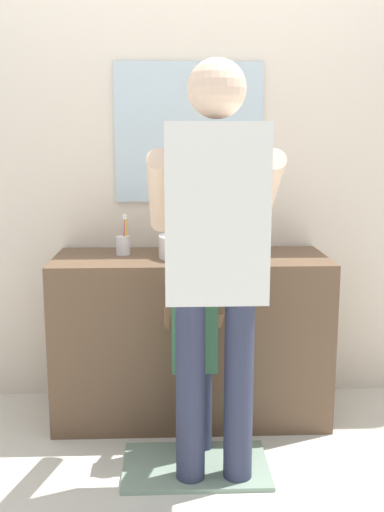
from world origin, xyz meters
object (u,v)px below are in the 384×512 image
object	(u,v)px
adult_parent	(215,240)
toothbrush_cup	(123,244)
soap_bottle	(256,241)
child_toddler	(194,343)

from	to	relation	value
adult_parent	toothbrush_cup	bearing A→B (deg)	121.07
toothbrush_cup	soap_bottle	bearing A→B (deg)	0.04
child_toddler	toothbrush_cup	bearing A→B (deg)	126.77
toothbrush_cup	child_toddler	world-z (taller)	toothbrush_cup
toothbrush_cup	child_toddler	size ratio (longest dim) A/B	0.23
soap_bottle	child_toddler	distance (m)	0.69
adult_parent	child_toddler	bearing A→B (deg)	107.50
toothbrush_cup	child_toddler	xyz separation A→B (m)	(0.34, -0.46, -0.38)
child_toddler	adult_parent	world-z (taller)	adult_parent
soap_bottle	adult_parent	size ratio (longest dim) A/B	0.10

